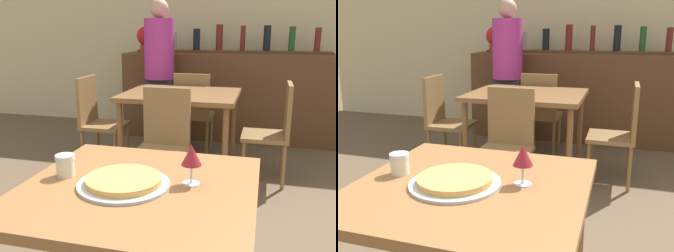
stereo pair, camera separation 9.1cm
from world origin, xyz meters
The scene contains 14 objects.
wall_back centered at (0.00, 3.91, 1.40)m, with size 8.00×0.05×2.80m.
dining_table_near centered at (0.00, 0.00, 0.65)m, with size 0.90×0.88×0.74m.
dining_table_far centered at (-0.29, 2.02, 0.69)m, with size 1.03×0.87×0.78m.
bar_counter centered at (0.00, 3.41, 0.53)m, with size 2.60×0.56×1.06m.
bar_back_shelf centered at (0.01, 3.55, 1.14)m, with size 2.39×0.24×0.35m.
chair_far_side_front centered at (-0.29, 1.42, 0.51)m, with size 0.40×0.40×0.89m.
chair_far_side_back centered at (-0.29, 2.62, 0.51)m, with size 0.40×0.40×0.89m.
chair_far_side_left centered at (-1.14, 2.02, 0.51)m, with size 0.40×0.40×0.89m.
chair_far_side_right centered at (0.56, 2.02, 0.51)m, with size 0.40×0.40×0.89m.
pizza_tray centered at (-0.05, -0.02, 0.76)m, with size 0.36×0.36×0.04m.
cheese_shaker centered at (-0.32, 0.01, 0.79)m, with size 0.08×0.08×0.09m.
person_standing centered at (-0.72, 2.83, 0.90)m, with size 0.34×0.34×1.67m.
wine_glass centered at (0.20, 0.06, 0.85)m, with size 0.08×0.08×0.16m.
potted_plant centered at (-1.05, 3.36, 1.24)m, with size 0.24×0.24×0.33m.
Camera 2 is at (0.54, -1.26, 1.32)m, focal length 40.00 mm.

